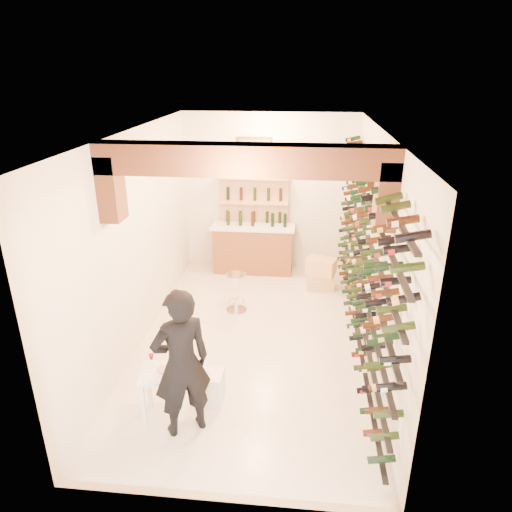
{
  "coord_description": "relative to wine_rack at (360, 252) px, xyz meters",
  "views": [
    {
      "loc": [
        0.67,
        -6.31,
        4.02
      ],
      "look_at": [
        0.0,
        0.3,
        1.3
      ],
      "focal_mm": 32.72,
      "sensor_mm": 36.0,
      "label": 1
    }
  ],
  "objects": [
    {
      "name": "ground",
      "position": [
        -1.53,
        0.0,
        -1.55
      ],
      "size": [
        6.0,
        6.0,
        0.0
      ],
      "primitive_type": "plane",
      "color": "silver",
      "rests_on": "ground"
    },
    {
      "name": "room_shell",
      "position": [
        -1.53,
        -0.26,
        0.7
      ],
      "size": [
        3.52,
        6.02,
        3.21
      ],
      "color": "white",
      "rests_on": "ground"
    },
    {
      "name": "wine_rack",
      "position": [
        0.0,
        0.0,
        0.0
      ],
      "size": [
        0.32,
        5.7,
        2.56
      ],
      "color": "black",
      "rests_on": "ground"
    },
    {
      "name": "back_counter",
      "position": [
        -1.83,
        2.65,
        -1.02
      ],
      "size": [
        1.7,
        0.62,
        1.29
      ],
      "color": "brown",
      "rests_on": "ground"
    },
    {
      "name": "back_shelving",
      "position": [
        -1.83,
        2.89,
        -0.38
      ],
      "size": [
        1.4,
        0.31,
        2.73
      ],
      "color": "tan",
      "rests_on": "ground"
    },
    {
      "name": "tasting_table",
      "position": [
        -2.46,
        -1.86,
        -1.0
      ],
      "size": [
        0.52,
        0.52,
        0.8
      ],
      "rotation": [
        0.0,
        0.0,
        0.15
      ],
      "color": "white",
      "rests_on": "ground"
    },
    {
      "name": "white_stool",
      "position": [
        -1.94,
        -1.51,
        -1.34
      ],
      "size": [
        0.34,
        0.34,
        0.41
      ],
      "primitive_type": "cube",
      "rotation": [
        0.0,
        0.0,
        -0.04
      ],
      "color": "white",
      "rests_on": "ground"
    },
    {
      "name": "person",
      "position": [
        -2.13,
        -2.04,
        -0.62
      ],
      "size": [
        0.81,
        0.73,
        1.85
      ],
      "primitive_type": "imported",
      "rotation": [
        0.0,
        0.0,
        3.69
      ],
      "color": "black",
      "rests_on": "ground"
    },
    {
      "name": "chrome_barstool",
      "position": [
        -1.94,
        0.88,
        -1.14
      ],
      "size": [
        0.37,
        0.37,
        0.71
      ],
      "rotation": [
        0.0,
        0.0,
        -0.09
      ],
      "color": "silver",
      "rests_on": "ground"
    },
    {
      "name": "crate_lower",
      "position": [
        -0.45,
        1.95,
        -1.4
      ],
      "size": [
        0.52,
        0.37,
        0.31
      ],
      "primitive_type": "cube",
      "rotation": [
        0.0,
        0.0,
        0.04
      ],
      "color": "#DEB47A",
      "rests_on": "ground"
    },
    {
      "name": "crate_upper",
      "position": [
        -0.45,
        1.95,
        -1.09
      ],
      "size": [
        0.61,
        0.51,
        0.31
      ],
      "primitive_type": "cube",
      "rotation": [
        0.0,
        0.0,
        -0.33
      ],
      "color": "#DEB47A",
      "rests_on": "crate_lower"
    }
  ]
}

